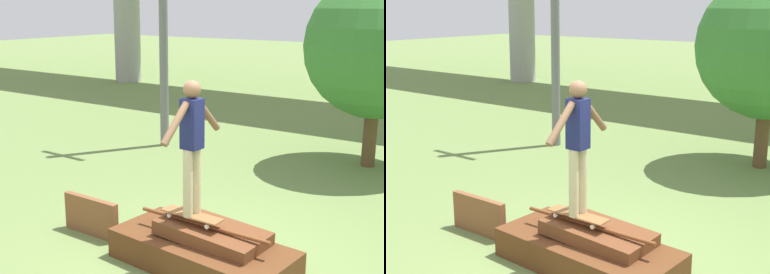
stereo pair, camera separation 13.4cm
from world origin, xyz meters
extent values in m
plane|color=olive|center=(0.00, 0.00, 0.00)|extent=(80.00, 80.00, 0.00)
cube|color=#5B3319|center=(0.00, 0.00, 0.19)|extent=(2.41, 1.19, 0.39)
cube|color=brown|center=(0.10, 0.08, 0.48)|extent=(1.40, 0.76, 0.23)
cylinder|color=brown|center=(0.00, 0.00, 0.59)|extent=(1.88, 0.05, 0.05)
cube|color=brown|center=(-1.88, -0.06, 0.28)|extent=(0.98, 0.10, 0.56)
cube|color=brown|center=(-0.14, -0.02, 0.70)|extent=(0.84, 0.24, 0.01)
cylinder|color=silver|center=(0.15, 0.07, 0.64)|extent=(0.05, 0.03, 0.05)
cylinder|color=silver|center=(0.15, -0.12, 0.64)|extent=(0.05, 0.03, 0.05)
cylinder|color=silver|center=(-0.43, 0.08, 0.64)|extent=(0.05, 0.03, 0.05)
cylinder|color=silver|center=(-0.44, -0.10, 0.64)|extent=(0.05, 0.03, 0.05)
cylinder|color=#C6B78E|center=(-0.14, 0.07, 1.13)|extent=(0.12, 0.12, 0.84)
cylinder|color=#C6B78E|center=(-0.14, -0.10, 1.13)|extent=(0.12, 0.12, 0.84)
cube|color=#191E51|center=(-0.14, -0.02, 1.85)|extent=(0.23, 0.22, 0.61)
sphere|color=brown|center=(-0.14, -0.02, 2.26)|extent=(0.22, 0.22, 0.22)
cylinder|color=brown|center=(-0.13, 0.30, 1.91)|extent=(0.10, 0.49, 0.47)
cylinder|color=brown|center=(-0.15, -0.33, 1.91)|extent=(0.10, 0.49, 0.47)
cylinder|color=brown|center=(0.32, 5.63, 0.61)|extent=(0.28, 0.28, 1.23)
sphere|color=#387A33|center=(0.32, 5.63, 2.44)|extent=(2.86, 2.86, 2.86)
camera|label=1|loc=(3.42, -5.09, 3.23)|focal=50.00mm
camera|label=2|loc=(3.53, -5.01, 3.23)|focal=50.00mm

